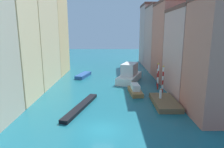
# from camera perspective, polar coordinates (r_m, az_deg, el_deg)

# --- Properties ---
(ground_plane) EXTENTS (154.00, 154.00, 0.00)m
(ground_plane) POSITION_cam_1_polar(r_m,az_deg,el_deg) (45.22, -1.04, -1.15)
(ground_plane) COLOR #196070
(building_left_1) EXTENTS (8.09, 7.29, 16.73)m
(building_left_1) POSITION_cam_1_polar(r_m,az_deg,el_deg) (32.95, -28.38, 7.17)
(building_left_1) COLOR beige
(building_left_1) RESTS_ON ground
(building_left_2) EXTENTS (8.09, 11.58, 21.91)m
(building_left_2) POSITION_cam_1_polar(r_m,az_deg,el_deg) (41.60, -22.39, 12.04)
(building_left_2) COLOR beige
(building_left_2) RESTS_ON ground
(building_left_3) EXTENTS (8.09, 9.82, 20.92)m
(building_left_3) POSITION_cam_1_polar(r_m,az_deg,el_deg) (51.64, -17.78, 11.67)
(building_left_3) COLOR #DBB77A
(building_left_3) RESTS_ON ground
(building_right_1) EXTENTS (8.09, 10.63, 14.24)m
(building_right_1) POSITION_cam_1_polar(r_m,az_deg,el_deg) (35.09, 23.24, 5.81)
(building_right_1) COLOR tan
(building_right_1) RESTS_ON ground
(building_right_2) EXTENTS (8.09, 11.11, 16.61)m
(building_right_2) POSITION_cam_1_polar(r_m,az_deg,el_deg) (45.22, 18.03, 8.92)
(building_right_2) COLOR #C6705B
(building_right_2) RESTS_ON ground
(building_right_3) EXTENTS (8.09, 11.46, 17.26)m
(building_right_3) POSITION_cam_1_polar(r_m,az_deg,el_deg) (56.02, 14.57, 9.97)
(building_right_3) COLOR tan
(building_right_3) RESTS_ON ground
(building_right_4) EXTENTS (8.09, 10.46, 18.93)m
(building_right_4) POSITION_cam_1_polar(r_m,az_deg,el_deg) (66.73, 12.29, 11.10)
(building_right_4) COLOR tan
(building_right_4) RESTS_ON ground
(waterfront_dock) EXTENTS (3.31, 6.95, 0.70)m
(waterfront_dock) POSITION_cam_1_polar(r_m,az_deg,el_deg) (29.96, 15.29, -7.92)
(waterfront_dock) COLOR brown
(waterfront_dock) RESTS_ON ground
(person_on_dock) EXTENTS (0.36, 0.36, 1.51)m
(person_on_dock) POSITION_cam_1_polar(r_m,az_deg,el_deg) (30.20, 14.15, -5.58)
(person_on_dock) COLOR white
(person_on_dock) RESTS_ON waterfront_dock
(mooring_pole_0) EXTENTS (0.29, 0.29, 4.83)m
(mooring_pole_0) POSITION_cam_1_polar(r_m,az_deg,el_deg) (34.69, 14.78, -1.50)
(mooring_pole_0) COLOR red
(mooring_pole_0) RESTS_ON ground
(mooring_pole_1) EXTENTS (0.27, 0.27, 4.87)m
(mooring_pole_1) POSITION_cam_1_polar(r_m,az_deg,el_deg) (36.74, 13.50, -0.65)
(mooring_pole_1) COLOR red
(mooring_pole_1) RESTS_ON ground
(mooring_pole_2) EXTENTS (0.31, 0.31, 4.52)m
(mooring_pole_2) POSITION_cam_1_polar(r_m,az_deg,el_deg) (39.20, 13.36, -0.10)
(mooring_pole_2) COLOR red
(mooring_pole_2) RESTS_ON ground
(vaporetto_white) EXTENTS (6.29, 9.72, 3.86)m
(vaporetto_white) POSITION_cam_1_polar(r_m,az_deg,el_deg) (42.19, 5.35, -0.09)
(vaporetto_white) COLOR white
(vaporetto_white) RESTS_ON ground
(gondola_black) EXTENTS (3.68, 10.15, 0.47)m
(gondola_black) POSITION_cam_1_polar(r_m,az_deg,el_deg) (28.03, -8.70, -9.29)
(gondola_black) COLOR black
(gondola_black) RESTS_ON ground
(motorboat_0) EXTENTS (3.20, 6.31, 0.75)m
(motorboat_0) POSITION_cam_1_polar(r_m,az_deg,el_deg) (46.76, -8.03, -0.35)
(motorboat_0) COLOR #234C93
(motorboat_0) RESTS_ON ground
(motorboat_1) EXTENTS (2.21, 5.45, 1.65)m
(motorboat_1) POSITION_cam_1_polar(r_m,az_deg,el_deg) (34.15, 7.00, -4.62)
(motorboat_1) COLOR olive
(motorboat_1) RESTS_ON ground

